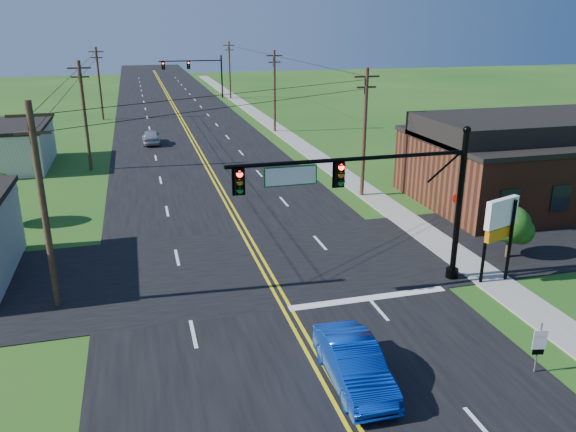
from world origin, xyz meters
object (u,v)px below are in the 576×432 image
object	(u,v)px
stop_sign	(458,202)
blue_car	(354,365)
signal_mast_main	(372,192)
route_sign	(539,344)
signal_mast_far	(195,70)

from	to	relation	value
stop_sign	blue_car	bearing A→B (deg)	-111.48
signal_mast_main	blue_car	bearing A→B (deg)	-116.44
route_sign	signal_mast_main	bearing A→B (deg)	124.43
signal_mast_far	stop_sign	size ratio (longest dim) A/B	5.16
signal_mast_far	route_sign	bearing A→B (deg)	-87.80
signal_mast_far	route_sign	distance (m)	79.94
signal_mast_far	route_sign	size ratio (longest dim) A/B	5.48
blue_car	stop_sign	xyz separation A→B (m)	(12.00, 13.31, 0.75)
route_sign	stop_sign	bearing A→B (deg)	81.49
route_sign	blue_car	bearing A→B (deg)	-177.18
signal_mast_far	blue_car	xyz separation A→B (m)	(-3.44, -78.71, -3.77)
signal_mast_main	route_sign	world-z (taller)	signal_mast_main
signal_mast_main	route_sign	distance (m)	9.15
signal_mast_main	stop_sign	distance (m)	11.36
blue_car	route_sign	distance (m)	6.60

